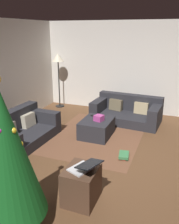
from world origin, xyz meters
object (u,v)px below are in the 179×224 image
object	(u,v)px
ottoman	(97,128)
corner_lamp	(58,62)
couch_left	(21,130)
couch_right	(127,112)
gift_box	(99,118)
book_stack	(124,155)
tv_remote	(94,116)
laptop	(84,167)
christmas_tree	(5,153)
side_table	(81,185)

from	to	relation	value
ottoman	corner_lamp	xyz separation A→B (m)	(1.72, 1.86, 1.23)
couch_left	couch_right	world-z (taller)	couch_left
gift_box	book_stack	xyz separation A→B (m)	(-0.74, -0.77, -0.41)
book_stack	corner_lamp	bearing A→B (deg)	47.20
couch_right	corner_lamp	size ratio (longest dim) A/B	1.09
gift_box	couch_left	bearing A→B (deg)	119.34
couch_right	couch_left	bearing A→B (deg)	51.98
couch_left	couch_right	size ratio (longest dim) A/B	0.92
tv_remote	laptop	world-z (taller)	laptop
christmas_tree	book_stack	distance (m)	2.55
gift_box	book_stack	bearing A→B (deg)	-134.15
tv_remote	book_stack	xyz separation A→B (m)	(-0.96, -0.97, -0.36)
laptop	side_table	bearing A→B (deg)	68.12
christmas_tree	ottoman	bearing A→B (deg)	-0.89
ottoman	book_stack	bearing A→B (deg)	-132.93
couch_left	christmas_tree	xyz separation A→B (m)	(-2.08, -1.40, 0.77)
tv_remote	gift_box	bearing A→B (deg)	-110.01
laptop	couch_left	bearing A→B (deg)	56.66
tv_remote	ottoman	bearing A→B (deg)	-116.20
couch_right	ottoman	distance (m)	1.30
tv_remote	side_table	bearing A→B (deg)	-137.15
couch_right	ottoman	bearing A→B (deg)	74.29
ottoman	corner_lamp	bearing A→B (deg)	47.26
book_stack	corner_lamp	xyz separation A→B (m)	(2.49, 2.68, 1.38)
ottoman	couch_left	bearing A→B (deg)	120.99
couch_left	book_stack	xyz separation A→B (m)	(0.10, -2.27, -0.22)
couch_right	gift_box	world-z (taller)	couch_right
couch_left	corner_lamp	size ratio (longest dim) A/B	1.00
ottoman	side_table	xyz separation A→B (m)	(-2.19, -0.54, 0.06)
ottoman	tv_remote	size ratio (longest dim) A/B	5.12
tv_remote	corner_lamp	bearing A→B (deg)	75.09
couch_left	tv_remote	bearing A→B (deg)	131.53
christmas_tree	side_table	distance (m)	1.24
couch_left	gift_box	bearing A→B (deg)	121.50
tv_remote	corner_lamp	distance (m)	2.51
couch_left	couch_right	distance (m)	2.82
christmas_tree	corner_lamp	size ratio (longest dim) A/B	1.15
tv_remote	laptop	bearing A→B (deg)	-136.12
tv_remote	christmas_tree	distance (m)	3.21
gift_box	corner_lamp	xyz separation A→B (m)	(1.74, 1.92, 0.97)
tv_remote	couch_left	bearing A→B (deg)	156.10
tv_remote	couch_right	bearing A→B (deg)	-3.00
corner_lamp	laptop	bearing A→B (deg)	-148.01
ottoman	corner_lamp	distance (m)	2.82
couch_right	gift_box	distance (m)	1.32
tv_remote	corner_lamp	size ratio (longest dim) A/B	0.10
book_stack	laptop	bearing A→B (deg)	170.99
christmas_tree	corner_lamp	distance (m)	5.03
tv_remote	corner_lamp	xyz separation A→B (m)	(1.52, 1.71, 1.02)
tv_remote	side_table	xyz separation A→B (m)	(-2.39, -0.69, -0.14)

